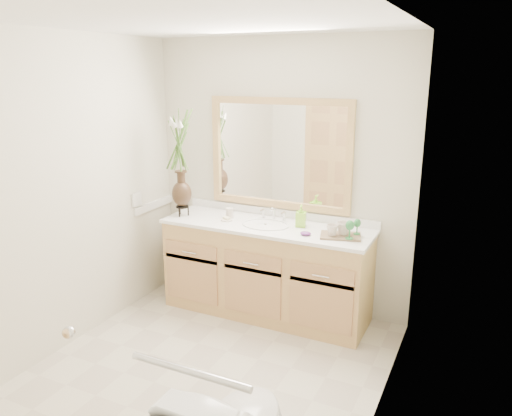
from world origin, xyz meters
The scene contains 23 objects.
floor centered at (0.00, 0.00, 0.00)m, with size 2.60×2.60×0.00m, color beige.
ceiling centered at (0.00, 0.00, 2.40)m, with size 2.40×2.60×0.02m, color white.
wall_back centered at (0.00, 1.30, 1.20)m, with size 2.40×0.02×2.40m, color beige.
wall_front centered at (0.00, -1.30, 1.20)m, with size 2.40×0.02×2.40m, color beige.
wall_left centered at (-1.20, 0.00, 1.20)m, with size 0.02×2.60×2.40m, color beige.
wall_right centered at (1.20, 0.00, 1.20)m, with size 0.02×2.60×2.40m, color beige.
vanity centered at (0.00, 1.01, 0.40)m, with size 1.80×0.55×0.80m.
counter centered at (0.00, 1.01, 0.82)m, with size 1.84×0.57×0.03m, color white.
sink centered at (0.00, 1.00, 0.78)m, with size 0.38×0.34×0.23m.
mirror centered at (0.00, 1.28, 1.41)m, with size 1.32×0.04×0.97m.
switch_plate centered at (-1.19, 0.76, 0.98)m, with size 0.02×0.12×0.12m, color white.
door centered at (-0.30, -1.29, 1.00)m, with size 0.80×0.03×2.00m, color tan.
grab_bar centered at (0.70, -1.27, 0.95)m, with size 0.03×0.03×0.55m, color silver.
flower_vase centered at (-0.81, 0.94, 1.41)m, with size 0.21×0.21×0.86m.
tumbler centered at (-0.38, 1.06, 0.87)m, with size 0.07×0.07×0.09m, color beige.
soap_dish centered at (-0.37, 0.97, 0.84)m, with size 0.10×0.10×0.03m.
soap_bottle centered at (0.29, 1.09, 0.91)m, with size 0.08×0.08×0.17m, color #95E335.
purple_dish centered at (0.41, 0.88, 0.85)m, with size 0.09×0.07×0.03m, color #5E246C.
tray centered at (0.67, 0.97, 0.84)m, with size 0.32×0.21×0.02m, color brown.
mug_left centered at (0.61, 0.93, 0.89)m, with size 0.09×0.09×0.09m, color beige.
mug_right centered at (0.68, 0.99, 0.90)m, with size 0.11×0.10×0.11m, color beige.
goblet_front centered at (0.76, 0.91, 0.95)m, with size 0.07×0.07×0.15m.
goblet_back centered at (0.78, 1.05, 0.93)m, with size 0.06×0.06×0.13m.
Camera 1 is at (1.69, -2.72, 2.11)m, focal length 35.00 mm.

